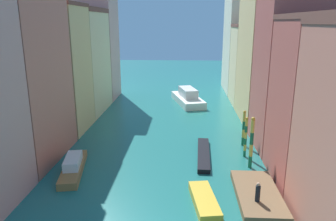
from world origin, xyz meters
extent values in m
plane|color=#1E6B66|center=(0.00, 24.50, 0.00)|extent=(154.00, 154.00, 0.00)
cube|color=#C6705B|center=(-13.75, 13.79, 8.11)|extent=(7.20, 10.13, 16.22)
cube|color=#DBB77A|center=(-13.75, 22.89, 7.61)|extent=(7.20, 7.26, 15.22)
cube|color=brown|center=(-13.75, 22.89, 15.44)|extent=(7.35, 7.40, 0.45)
cube|color=beige|center=(-13.75, 31.93, 7.37)|extent=(7.20, 10.60, 14.75)
cube|color=brown|center=(-13.75, 31.93, 15.09)|extent=(7.35, 10.81, 0.69)
cube|color=tan|center=(-13.75, 41.19, 9.14)|extent=(7.20, 7.34, 18.29)
cube|color=#B25147|center=(13.75, 10.70, 6.81)|extent=(7.20, 7.19, 13.62)
cube|color=brown|center=(13.75, 10.70, 13.84)|extent=(7.35, 7.33, 0.43)
cube|color=#B25147|center=(13.75, 18.52, 9.32)|extent=(7.20, 7.87, 18.64)
cube|color=#DBB77A|center=(13.75, 28.73, 9.07)|extent=(7.20, 11.62, 18.14)
cube|color=beige|center=(13.75, 38.76, 6.30)|extent=(7.20, 8.05, 12.60)
cube|color=brown|center=(13.75, 38.76, 12.85)|extent=(7.35, 8.21, 0.50)
cube|color=beige|center=(13.75, 49.09, 9.30)|extent=(7.20, 11.78, 18.60)
cube|color=brown|center=(8.20, 7.13, 0.30)|extent=(3.30, 7.23, 0.61)
cylinder|color=black|center=(7.84, 5.66, 1.23)|extent=(0.36, 0.36, 1.25)
sphere|color=tan|center=(7.84, 5.66, 1.98)|extent=(0.26, 0.26, 0.26)
cylinder|color=#197247|center=(8.64, 12.75, 0.59)|extent=(0.34, 0.34, 1.17)
cylinder|color=#E5D14C|center=(8.64, 12.75, 1.76)|extent=(0.34, 0.34, 1.17)
cylinder|color=#197247|center=(8.64, 12.75, 2.93)|extent=(0.34, 0.34, 1.17)
cylinder|color=#E5D14C|center=(8.64, 12.75, 4.10)|extent=(0.34, 0.34, 1.17)
sphere|color=gold|center=(8.64, 12.75, 4.82)|extent=(0.37, 0.37, 0.37)
cylinder|color=#197247|center=(8.57, 15.32, 0.33)|extent=(0.27, 0.27, 0.66)
cylinder|color=#E5D14C|center=(8.57, 15.32, 0.99)|extent=(0.27, 0.27, 0.66)
cylinder|color=#197247|center=(8.57, 15.32, 1.66)|extent=(0.27, 0.27, 0.66)
cylinder|color=#E5D14C|center=(8.57, 15.32, 2.32)|extent=(0.27, 0.27, 0.66)
cylinder|color=#197247|center=(8.57, 15.32, 2.98)|extent=(0.27, 0.27, 0.66)
cylinder|color=#E5D14C|center=(8.57, 15.32, 3.65)|extent=(0.27, 0.27, 0.66)
sphere|color=gold|center=(8.57, 15.32, 4.09)|extent=(0.30, 0.30, 0.30)
cylinder|color=#197247|center=(8.90, 18.52, 0.47)|extent=(0.30, 0.30, 0.94)
cylinder|color=#E5D14C|center=(8.90, 18.52, 1.41)|extent=(0.30, 0.30, 0.94)
cylinder|color=#197247|center=(8.90, 18.52, 2.35)|extent=(0.30, 0.30, 0.94)
cylinder|color=#E5D14C|center=(8.90, 18.52, 3.29)|extent=(0.30, 0.30, 0.94)
sphere|color=gold|center=(8.90, 18.52, 3.88)|extent=(0.33, 0.33, 0.33)
cube|color=white|center=(2.77, 37.62, 0.58)|extent=(5.99, 10.46, 1.15)
cube|color=silver|center=(2.77, 37.62, 1.88)|extent=(3.42, 5.42, 1.46)
cube|color=black|center=(4.35, 15.18, 0.22)|extent=(1.52, 8.34, 0.45)
cube|color=olive|center=(-7.86, 10.88, 0.33)|extent=(2.95, 7.43, 0.66)
cube|color=silver|center=(-7.86, 10.88, 1.06)|extent=(1.91, 3.52, 0.81)
cube|color=gold|center=(3.96, 5.94, 0.34)|extent=(2.38, 5.24, 0.67)
camera|label=1|loc=(2.47, -15.91, 13.42)|focal=34.46mm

